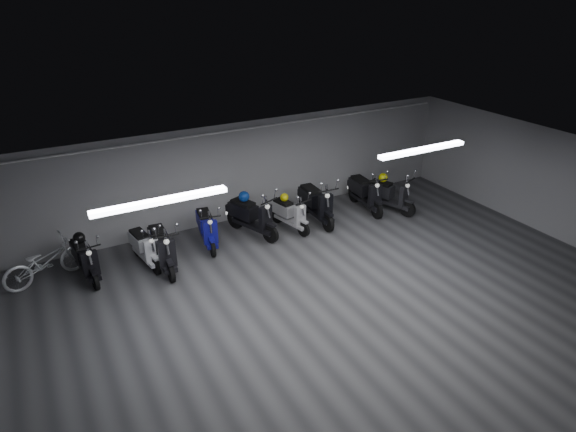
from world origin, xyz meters
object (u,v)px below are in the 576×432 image
scooter_5 (252,210)px  scooter_6 (290,209)px  helmet_1 (244,197)px  scooter_8 (366,187)px  scooter_9 (390,189)px  helmet_0 (284,197)px  scooter_7 (316,198)px  bicycle (44,257)px  helmet_3 (79,238)px  scooter_0 (84,253)px  scooter_4 (207,222)px  scooter_2 (144,242)px  helmet_2 (383,178)px  scooter_3 (162,242)px

scooter_5 → scooter_6: bearing=-30.7°
helmet_1 → scooter_8: bearing=-5.9°
scooter_9 → helmet_0: size_ratio=7.99×
scooter_5 → scooter_7: bearing=-24.5°
helmet_1 → bicycle: bearing=-179.5°
helmet_1 → helmet_3: 4.15m
scooter_5 → scooter_8: size_ratio=1.02×
scooter_0 → scooter_5: 4.22m
scooter_4 → scooter_6: size_ratio=1.07×
scooter_0 → scooter_9: bearing=-10.1°
scooter_6 → helmet_3: size_ratio=6.09×
scooter_7 → helmet_3: 6.19m
helmet_0 → scooter_5: bearing=-177.5°
scooter_4 → scooter_5: bearing=7.7°
scooter_2 → scooter_4: scooter_4 is taller
scooter_5 → scooter_4: bearing=157.9°
helmet_2 → scooter_2: bearing=178.9°
scooter_7 → helmet_2: (2.18, -0.17, 0.25)m
scooter_9 → helmet_2: size_ratio=6.82×
scooter_9 → scooter_0: bearing=155.7°
helmet_3 → bicycle: bearing=173.7°
scooter_5 → helmet_0: size_ratio=8.45×
scooter_6 → bicycle: bearing=163.8°
scooter_8 → helmet_0: (-2.64, 0.17, 0.16)m
bicycle → helmet_3: (0.78, -0.09, 0.33)m
helmet_0 → scooter_9: bearing=-10.2°
scooter_7 → helmet_2: size_ratio=7.35×
scooter_3 → helmet_0: size_ratio=8.31×
scooter_6 → scooter_9: (3.15, -0.35, 0.08)m
scooter_2 → bicycle: 2.17m
scooter_4 → bicycle: (-3.78, 0.18, -0.06)m
scooter_2 → helmet_0: bearing=-6.2°
scooter_3 → scooter_8: 6.21m
scooter_3 → scooter_8: (6.19, 0.41, 0.00)m
bicycle → helmet_0: (6.03, -0.17, 0.27)m
scooter_8 → helmet_1: (-3.73, 0.39, 0.33)m
scooter_0 → scooter_7: size_ratio=0.87×
scooter_0 → scooter_3: 1.72m
scooter_2 → bicycle: scooter_2 is taller
bicycle → helmet_1: size_ratio=6.45×
scooter_4 → bicycle: size_ratio=0.95×
scooter_5 → helmet_1: bearing=90.0°
bicycle → helmet_0: bicycle is taller
scooter_2 → scooter_5: (2.89, 0.16, 0.11)m
scooter_2 → scooter_9: bearing=-12.2°
bicycle → helmet_0: bearing=-108.6°
scooter_0 → scooter_7: scooter_7 is taller
scooter_2 → scooter_5: scooter_5 is taller
scooter_2 → helmet_2: size_ratio=6.09×
scooter_6 → scooter_4: bearing=162.3°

